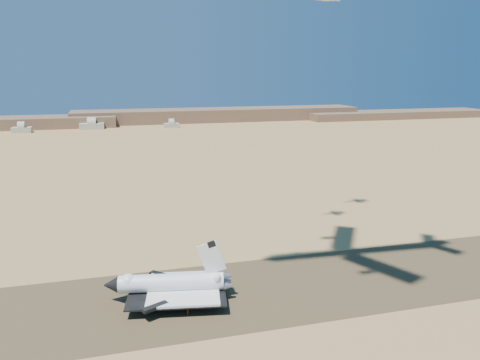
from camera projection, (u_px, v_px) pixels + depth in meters
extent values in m
plane|color=#AE814D|center=(230.00, 294.00, 156.40)|extent=(1200.00, 1200.00, 0.00)
cube|color=brown|center=(230.00, 294.00, 156.39)|extent=(600.00, 50.00, 0.06)
cube|color=brown|center=(220.00, 115.00, 692.25)|extent=(420.00, 60.00, 18.00)
cube|color=brown|center=(397.00, 114.00, 736.73)|extent=(300.00, 60.00, 11.00)
cube|color=beige|center=(22.00, 130.00, 561.11)|extent=(22.00, 14.00, 6.50)
cube|color=beige|center=(92.00, 126.00, 595.61)|extent=(30.00, 15.00, 7.50)
cube|color=beige|center=(171.00, 125.00, 612.11)|extent=(19.00, 12.50, 5.50)
cylinder|color=silver|center=(171.00, 283.00, 150.80)|extent=(33.47, 11.33, 5.77)
cone|color=black|center=(111.00, 285.00, 149.08)|extent=(5.51, 6.19, 5.48)
sphere|color=silver|center=(128.00, 282.00, 149.38)|extent=(5.36, 5.36, 5.36)
cube|color=silver|center=(184.00, 289.00, 151.72)|extent=(26.56, 28.24, 0.93)
cube|color=black|center=(177.00, 290.00, 151.64)|extent=(34.68, 29.65, 0.52)
cube|color=silver|center=(212.00, 258.00, 150.20)|extent=(9.53, 2.35, 11.87)
cylinder|color=gray|center=(129.00, 297.00, 150.61)|extent=(0.37, 0.37, 3.30)
cylinder|color=black|center=(129.00, 300.00, 150.85)|extent=(1.20, 0.65, 1.13)
cylinder|color=gray|center=(190.00, 302.00, 147.41)|extent=(0.37, 0.37, 3.30)
cylinder|color=black|center=(190.00, 305.00, 147.66)|extent=(1.20, 0.65, 1.13)
cylinder|color=gray|center=(190.00, 287.00, 157.40)|extent=(0.37, 0.37, 3.30)
cylinder|color=black|center=(190.00, 290.00, 157.65)|extent=(1.20, 0.65, 1.13)
imported|color=#D3570C|center=(194.00, 303.00, 148.36)|extent=(0.50, 0.66, 1.61)
imported|color=#D3570C|center=(188.00, 312.00, 142.69)|extent=(0.59, 0.89, 1.72)
imported|color=#D3570C|center=(208.00, 303.00, 148.27)|extent=(1.18, 0.91, 1.80)
cube|color=silver|center=(330.00, 0.00, 207.40)|extent=(3.63, 8.06, 0.25)
cube|color=silver|center=(338.00, 0.00, 208.44)|extent=(2.28, 5.04, 0.20)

